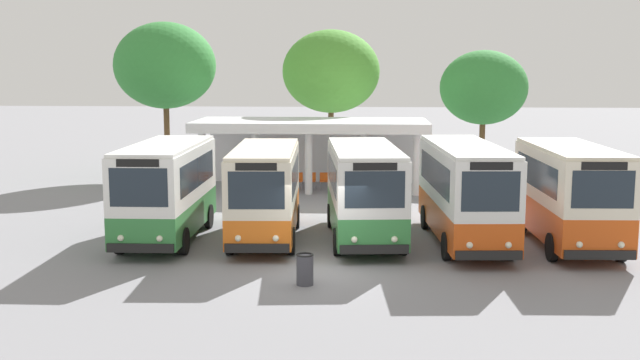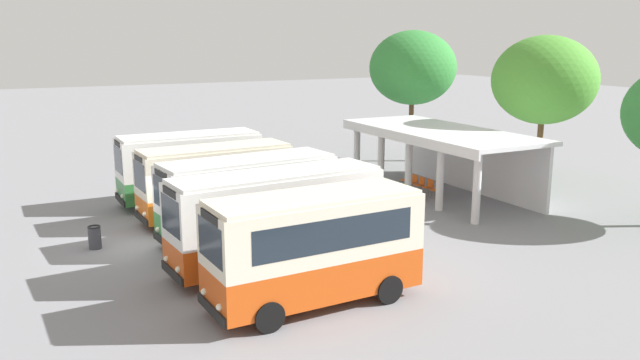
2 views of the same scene
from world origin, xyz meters
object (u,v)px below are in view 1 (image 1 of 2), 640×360
Objects in this scene: city_bus_middle_cream at (364,189)px; waiting_chair_second_from_end at (285,179)px; city_bus_second_in_row at (265,189)px; waiting_chair_end_by_column at (272,179)px; litter_bin_apron at (305,269)px; city_bus_fourth_amber at (465,189)px; city_bus_fifth_blue at (569,192)px; waiting_chair_fifth_seat at (324,180)px; waiting_chair_middle_seat at (298,180)px; waiting_chair_fourth_seat at (311,179)px; city_bus_nearest_orange at (166,188)px.

waiting_chair_second_from_end is at bearing 109.93° from city_bus_middle_cream.
city_bus_second_in_row is 11.11m from waiting_chair_second_from_end.
litter_bin_apron is at bearing -79.98° from waiting_chair_end_by_column.
city_bus_second_in_row is 6.92m from city_bus_fourth_amber.
city_bus_fifth_blue is (10.38, -0.33, 0.07)m from city_bus_second_in_row.
city_bus_second_in_row is at bearing -97.58° from waiting_chair_fifth_seat.
waiting_chair_fourth_seat is (0.64, 0.07, 0.00)m from waiting_chair_middle_seat.
city_bus_fourth_amber reaches higher than waiting_chair_end_by_column.
city_bus_fifth_blue is at bearing -44.77° from waiting_chair_end_by_column.
waiting_chair_fifth_seat is 16.53m from litter_bin_apron.
city_bus_middle_cream is 8.48× the size of waiting_chair_fourth_seat.
city_bus_second_in_row is 7.97× the size of waiting_chair_second_from_end.
city_bus_fifth_blue reaches higher than city_bus_middle_cream.
city_bus_second_in_row is 3.47m from city_bus_middle_cream.
waiting_chair_fourth_seat is 16.56m from litter_bin_apron.
waiting_chair_second_from_end is at bearing 74.94° from city_bus_nearest_orange.
city_bus_fifth_blue is 7.75× the size of waiting_chair_middle_seat.
litter_bin_apron reaches higher than waiting_chair_fourth_seat.
litter_bin_apron reaches higher than waiting_chair_second_from_end.
city_bus_middle_cream is 8.48× the size of waiting_chair_second_from_end.
waiting_chair_second_from_end is at bearing 97.86° from litter_bin_apron.
city_bus_fourth_amber is (3.46, -0.27, 0.06)m from city_bus_middle_cream.
waiting_chair_fourth_seat is (-6.09, 11.10, -1.37)m from city_bus_fourth_amber.
city_bus_nearest_orange reaches higher than waiting_chair_end_by_column.
city_bus_fourth_amber is 12.44m from waiting_chair_fifth_seat.
waiting_chair_fifth_seat is at bearing 128.02° from city_bus_fifth_blue.
city_bus_fourth_amber reaches higher than litter_bin_apron.
city_bus_fourth_amber reaches higher than waiting_chair_fifth_seat.
city_bus_middle_cream is 8.10× the size of litter_bin_apron.
city_bus_second_in_row is 7.62× the size of litter_bin_apron.
waiting_chair_fifth_seat is at bearing 0.36° from waiting_chair_end_by_column.
litter_bin_apron is (0.99, -16.53, -0.07)m from waiting_chair_fourth_seat.
waiting_chair_second_from_end is at bearing 123.70° from city_bus_fourth_amber.
city_bus_middle_cream is at bearing 3.90° from city_bus_second_in_row.
waiting_chair_middle_seat is at bearing 71.90° from city_bus_nearest_orange.
waiting_chair_second_from_end is at bearing 178.53° from waiting_chair_middle_seat.
city_bus_fifth_blue is 14.93m from waiting_chair_fourth_seat.
city_bus_fourth_amber is (10.38, 0.13, 0.01)m from city_bus_nearest_orange.
city_bus_fourth_amber is 8.66× the size of litter_bin_apron.
waiting_chair_second_from_end is at bearing -178.62° from waiting_chair_fifth_seat.
waiting_chair_second_from_end is at bearing -2.70° from waiting_chair_end_by_column.
city_bus_second_in_row reaches higher than waiting_chair_end_by_column.
city_bus_nearest_orange reaches higher than waiting_chair_fourth_seat.
waiting_chair_middle_seat is 1.00× the size of waiting_chair_fifth_seat.
city_bus_fourth_amber is at bearing -0.26° from city_bus_second_in_row.
city_bus_middle_cream is (6.92, 0.40, -0.04)m from city_bus_nearest_orange.
waiting_chair_fourth_seat and waiting_chair_fifth_seat have the same top height.
city_bus_fourth_amber is 9.06× the size of waiting_chair_fifth_seat.
city_bus_fifth_blue is 7.40× the size of litter_bin_apron.
waiting_chair_fifth_seat is (2.56, 0.02, 0.00)m from waiting_chair_end_by_column.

